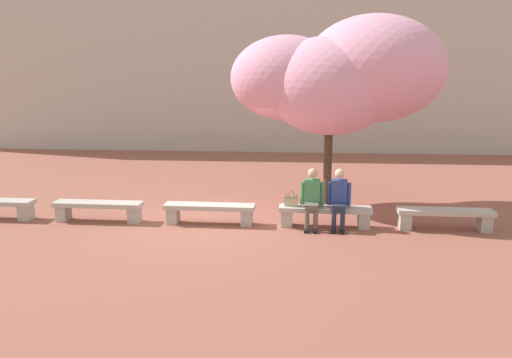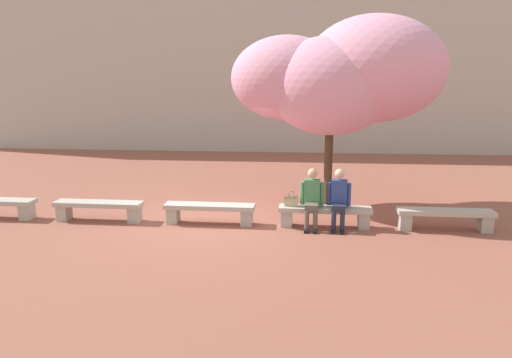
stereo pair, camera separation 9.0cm
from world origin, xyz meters
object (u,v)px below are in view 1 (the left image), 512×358
at_px(stone_bench_near_west, 98,208).
at_px(stone_bench_east_end, 445,216).
at_px(handbag, 291,200).
at_px(cherry_tree_main, 340,77).
at_px(person_seated_left, 312,196).
at_px(stone_bench_center, 210,210).
at_px(person_seated_right, 339,197).
at_px(stone_bench_near_east, 325,213).

relative_size(stone_bench_near_west, stone_bench_east_end, 1.00).
height_order(handbag, cherry_tree_main, cherry_tree_main).
xyz_separation_m(stone_bench_near_west, person_seated_left, (4.80, -0.05, 0.39)).
xyz_separation_m(stone_bench_near_west, stone_bench_center, (2.55, 0.00, 0.00)).
distance_m(stone_bench_center, person_seated_right, 2.86).
distance_m(person_seated_left, handbag, 0.47).
height_order(stone_bench_near_east, person_seated_left, person_seated_left).
xyz_separation_m(stone_bench_center, stone_bench_near_east, (2.55, 0.00, 0.00)).
bearing_deg(person_seated_right, stone_bench_near_west, 179.43).
xyz_separation_m(stone_bench_center, person_seated_left, (2.25, -0.05, 0.39)).
bearing_deg(person_seated_left, handbag, 169.65).
bearing_deg(stone_bench_center, cherry_tree_main, 32.83).
bearing_deg(stone_bench_near_west, handbag, 0.37).
bearing_deg(person_seated_right, handbag, 175.46).
bearing_deg(stone_bench_near_west, stone_bench_center, 0.00).
height_order(stone_bench_near_west, cherry_tree_main, cherry_tree_main).
relative_size(stone_bench_center, stone_bench_east_end, 1.00).
bearing_deg(cherry_tree_main, stone_bench_east_end, -40.96).
xyz_separation_m(stone_bench_center, cherry_tree_main, (2.92, 1.89, 2.91)).
xyz_separation_m(person_seated_left, cherry_tree_main, (0.67, 1.94, 2.52)).
xyz_separation_m(stone_bench_east_end, person_seated_left, (-2.84, -0.05, 0.39)).
bearing_deg(stone_bench_east_end, stone_bench_near_west, 180.00).
relative_size(stone_bench_center, person_seated_right, 1.56).
height_order(stone_bench_near_west, person_seated_right, person_seated_right).
relative_size(stone_bench_east_end, handbag, 5.94).
distance_m(stone_bench_east_end, person_seated_left, 2.87).
distance_m(stone_bench_near_west, stone_bench_center, 2.55).
distance_m(stone_bench_center, person_seated_left, 2.29).
bearing_deg(stone_bench_center, stone_bench_near_west, 180.00).
bearing_deg(stone_bench_center, stone_bench_near_east, 0.00).
bearing_deg(person_seated_left, stone_bench_east_end, 1.08).
height_order(person_seated_right, cherry_tree_main, cherry_tree_main).
xyz_separation_m(stone_bench_east_end, person_seated_right, (-2.26, -0.05, 0.39)).
relative_size(person_seated_left, handbag, 3.81).
bearing_deg(stone_bench_east_end, handbag, 179.51).
xyz_separation_m(stone_bench_near_east, person_seated_right, (0.28, -0.05, 0.39)).
distance_m(stone_bench_east_end, cherry_tree_main, 4.09).
distance_m(person_seated_right, handbag, 1.03).
height_order(stone_bench_near_west, stone_bench_center, same).
relative_size(person_seated_right, handbag, 3.81).
distance_m(stone_bench_near_west, cherry_tree_main, 6.48).
distance_m(handbag, cherry_tree_main, 3.41).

